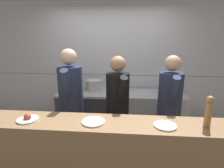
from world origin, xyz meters
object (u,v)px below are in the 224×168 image
(chef_head_cook, at_px, (71,101))
(chef_line, at_px, (169,106))
(pepper_mill, at_px, (209,111))
(chef_sous, at_px, (118,106))
(plated_dish_main, at_px, (28,119))
(plated_dish_appetiser, at_px, (93,122))
(plated_dish_dessert, at_px, (165,126))
(oven_range, at_px, (85,112))
(sauce_pot, at_px, (94,85))
(stock_pot, at_px, (74,85))

(chef_head_cook, bearing_deg, chef_line, -5.60)
(pepper_mill, relative_size, chef_sous, 0.21)
(plated_dish_main, relative_size, pepper_mill, 0.68)
(plated_dish_appetiser, xyz_separation_m, pepper_mill, (1.19, 0.01, 0.17))
(plated_dish_dessert, height_order, pepper_mill, pepper_mill)
(oven_range, height_order, plated_dish_appetiser, plated_dish_appetiser)
(sauce_pot, relative_size, plated_dish_appetiser, 1.22)
(pepper_mill, bearing_deg, sauce_pot, 133.96)
(plated_dish_appetiser, height_order, chef_head_cook, chef_head_cook)
(plated_dish_main, bearing_deg, stock_pot, 87.01)
(oven_range, bearing_deg, chef_sous, -48.73)
(pepper_mill, bearing_deg, plated_dish_appetiser, -179.65)
(oven_range, xyz_separation_m, sauce_pot, (0.18, 0.05, 0.56))
(oven_range, height_order, pepper_mill, pepper_mill)
(sauce_pot, height_order, pepper_mill, pepper_mill)
(stock_pot, distance_m, chef_sous, 1.19)
(sauce_pot, distance_m, plated_dish_main, 1.62)
(plated_dish_dessert, xyz_separation_m, chef_head_cook, (-1.24, 0.72, -0.03))
(stock_pot, xyz_separation_m, chef_sous, (0.90, -0.77, -0.09))
(plated_dish_appetiser, distance_m, chef_sous, 0.74)
(stock_pot, height_order, chef_sous, chef_sous)
(sauce_pot, bearing_deg, stock_pot, -169.29)
(oven_range, xyz_separation_m, plated_dish_dessert, (1.23, -1.51, 0.55))
(plated_dish_appetiser, bearing_deg, plated_dish_dessert, -1.44)
(stock_pot, relative_size, pepper_mill, 1.02)
(stock_pot, bearing_deg, oven_range, 5.44)
(pepper_mill, xyz_separation_m, chef_line, (-0.21, 0.73, -0.24))
(stock_pot, bearing_deg, plated_dish_main, -92.99)
(pepper_mill, bearing_deg, chef_head_cook, 157.44)
(plated_dish_main, distance_m, chef_head_cook, 0.76)
(pepper_mill, bearing_deg, plated_dish_main, -179.49)
(plated_dish_main, distance_m, pepper_mill, 1.95)
(plated_dish_appetiser, bearing_deg, pepper_mill, 0.35)
(sauce_pot, xyz_separation_m, pepper_mill, (1.48, -1.53, 0.16))
(sauce_pot, height_order, plated_dish_appetiser, sauce_pot)
(sauce_pot, distance_m, plated_dish_appetiser, 1.57)
(plated_dish_dessert, xyz_separation_m, chef_sous, (-0.54, 0.72, -0.08))
(plated_dish_main, bearing_deg, oven_range, 79.34)
(oven_range, distance_m, chef_sous, 1.15)
(sauce_pot, relative_size, plated_dish_main, 1.34)
(plated_dish_main, xyz_separation_m, pepper_mill, (1.94, 0.02, 0.16))
(plated_dish_dessert, bearing_deg, sauce_pot, 123.99)
(plated_dish_main, distance_m, chef_sous, 1.21)
(stock_pot, relative_size, plated_dish_main, 1.49)
(pepper_mill, bearing_deg, chef_sous, 144.45)
(sauce_pot, xyz_separation_m, chef_sous, (0.51, -0.84, -0.09))
(chef_line, bearing_deg, stock_pot, 158.81)
(chef_head_cook, xyz_separation_m, chef_sous, (0.70, -0.00, -0.05))
(stock_pot, height_order, plated_dish_appetiser, stock_pot)
(stock_pot, height_order, plated_dish_main, stock_pot)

